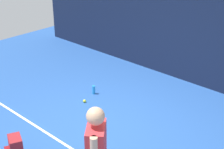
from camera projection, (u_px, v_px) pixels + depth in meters
ground_plane at (98, 128)px, 6.55m from camera, size 12.00×12.00×0.00m
back_fence at (188, 24)px, 7.96m from camera, size 10.00×0.10×2.81m
court_line at (67, 146)px, 6.04m from camera, size 9.00×0.05×0.00m
backpack at (15, 149)px, 5.62m from camera, size 0.36×0.36×0.44m
tennis_ball_near_player at (84, 101)px, 7.46m from camera, size 0.07×0.07×0.07m
water_bottle at (94, 90)px, 7.79m from camera, size 0.07×0.07×0.20m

